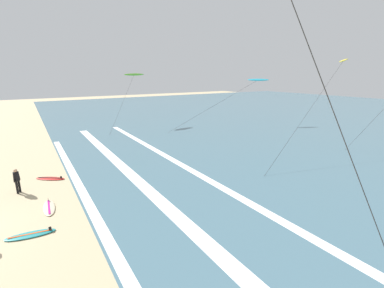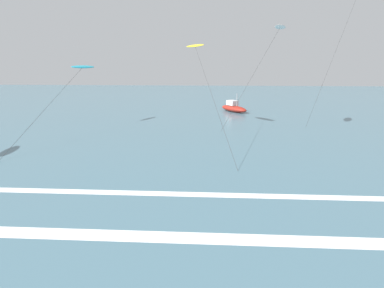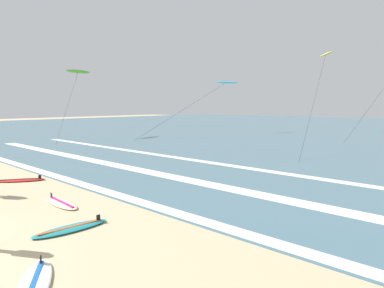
% 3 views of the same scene
% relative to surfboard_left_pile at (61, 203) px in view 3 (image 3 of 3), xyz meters
% --- Properties ---
extents(ocean_surface, '(140.00, 90.00, 0.01)m').
position_rel_surfboard_left_pile_xyz_m(ocean_surface, '(1.70, 46.58, -0.04)').
color(ocean_surface, '#476B7A').
rests_on(ocean_surface, ground).
extents(wave_foam_shoreline, '(38.70, 0.53, 0.01)m').
position_rel_surfboard_left_pile_xyz_m(wave_foam_shoreline, '(3.00, 1.98, -0.03)').
color(wave_foam_shoreline, white).
rests_on(wave_foam_shoreline, ocean_surface).
extents(wave_foam_mid_break, '(44.43, 0.86, 0.01)m').
position_rel_surfboard_left_pile_xyz_m(wave_foam_mid_break, '(1.24, 5.62, -0.03)').
color(wave_foam_mid_break, white).
rests_on(wave_foam_mid_break, ocean_surface).
extents(wave_foam_outer_break, '(45.14, 0.62, 0.01)m').
position_rel_surfboard_left_pile_xyz_m(wave_foam_outer_break, '(1.35, 9.89, -0.03)').
color(wave_foam_outer_break, white).
rests_on(wave_foam_outer_break, ocean_surface).
extents(surfboard_left_pile, '(2.13, 0.69, 0.25)m').
position_rel_surfboard_left_pile_xyz_m(surfboard_left_pile, '(0.00, 0.00, 0.00)').
color(surfboard_left_pile, beige).
rests_on(surfboard_left_pile, ground).
extents(surfboard_near_water, '(2.09, 1.64, 0.25)m').
position_rel_surfboard_left_pile_xyz_m(surfboard_near_water, '(4.56, -2.86, 0.00)').
color(surfboard_near_water, silver).
rests_on(surfboard_near_water, ground).
extents(surfboard_foreground_flat, '(1.75, 2.04, 0.25)m').
position_rel_surfboard_left_pile_xyz_m(surfboard_foreground_flat, '(-4.73, 0.45, 0.00)').
color(surfboard_foreground_flat, red).
rests_on(surfboard_foreground_flat, ground).
extents(surfboard_right_spare, '(0.90, 2.16, 0.25)m').
position_rel_surfboard_left_pile_xyz_m(surfboard_right_spare, '(2.45, -0.95, 0.00)').
color(surfboard_right_spare, teal).
rests_on(surfboard_right_spare, ground).
extents(kite_cyan_high_right, '(2.16, 16.30, 6.68)m').
position_rel_surfboard_left_pile_xyz_m(kite_cyan_high_right, '(-13.07, 29.07, 6.36)').
color(kite_cyan_high_right, '#23A8C6').
rests_on(kite_cyan_high_right, ground).
extents(kite_yellow_mid_center, '(4.84, 16.32, 8.86)m').
position_rel_surfboard_left_pile_xyz_m(kite_yellow_mid_center, '(-0.51, 28.45, 8.52)').
color(kite_yellow_mid_center, yellow).
rests_on(kite_yellow_mid_center, ground).
extents(kite_lime_far_left, '(6.16, 7.26, 7.42)m').
position_rel_surfboard_left_pile_xyz_m(kite_lime_far_left, '(-22.13, 13.49, 7.12)').
color(kite_lime_far_left, '#70C628').
rests_on(kite_lime_far_left, ground).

